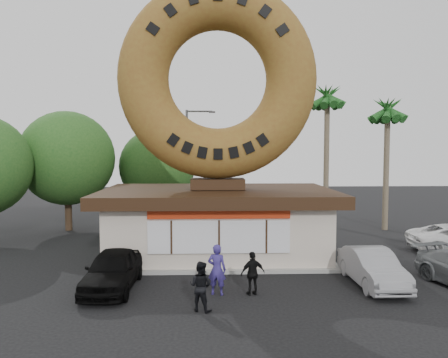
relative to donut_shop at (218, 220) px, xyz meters
The scene contains 13 objects.
ground 6.24m from the donut_shop, 90.00° to the right, with size 90.00×90.00×0.00m, color black.
donut_shop is the anchor object (origin of this frame).
giant_donut 6.81m from the donut_shop, 90.00° to the left, with size 9.55×9.55×2.43m, color brown.
tree_west 12.15m from the donut_shop, 143.55° to the left, with size 6.00×6.00×7.65m.
tree_mid 10.12m from the donut_shop, 113.92° to the left, with size 5.20×5.20×6.63m.
palm_near 12.83m from the donut_shop, 46.90° to the left, with size 2.60×2.60×9.75m.
palm_far 14.00m from the donut_shop, 30.64° to the left, with size 2.60×2.60×8.75m.
street_lamp 10.54m from the donut_shop, 100.50° to the left, with size 2.11×0.20×8.00m.
person_left 5.84m from the donut_shop, 91.36° to the right, with size 0.67×0.44×1.84m, color navy.
person_center 7.43m from the donut_shop, 95.42° to the right, with size 0.79×0.62×1.63m, color black.
person_right 6.04m from the donut_shop, 78.87° to the right, with size 0.92×0.38×1.57m, color black.
car_black 6.54m from the donut_shop, 128.67° to the right, with size 1.74×4.32×1.47m, color black.
car_silver 7.72m from the donut_shop, 39.71° to the right, with size 1.46×4.20×1.38m, color gray.
Camera 1 is at (-0.39, -15.21, 5.27)m, focal length 35.00 mm.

